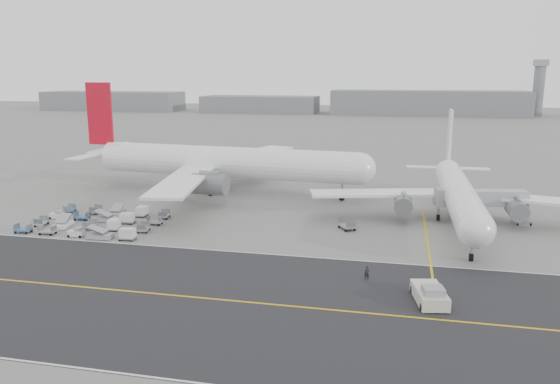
% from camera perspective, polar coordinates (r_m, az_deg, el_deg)
% --- Properties ---
extents(ground, '(700.00, 700.00, 0.00)m').
position_cam_1_polar(ground, '(78.38, -7.14, -5.52)').
color(ground, gray).
rests_on(ground, ground).
extents(taxiway, '(220.00, 59.00, 0.03)m').
position_cam_1_polar(taxiway, '(60.93, -8.34, -10.88)').
color(taxiway, '#2B2A2D').
rests_on(taxiway, ground).
extents(horizon_buildings, '(520.00, 28.00, 28.00)m').
position_cam_1_polar(horizon_buildings, '(331.07, 13.36, 7.86)').
color(horizon_buildings, gray).
rests_on(horizon_buildings, ground).
extents(control_tower, '(7.00, 7.00, 31.25)m').
position_cam_1_polar(control_tower, '(343.45, 25.41, 9.88)').
color(control_tower, gray).
rests_on(control_tower, ground).
extents(airliner_a, '(63.71, 62.80, 21.98)m').
position_cam_1_polar(airliner_a, '(111.22, -6.37, 3.16)').
color(airliner_a, white).
rests_on(airliner_a, ground).
extents(airliner_b, '(48.54, 49.07, 16.93)m').
position_cam_1_polar(airliner_b, '(93.15, 18.12, -0.06)').
color(airliner_b, white).
rests_on(airliner_b, ground).
extents(pushback_tug, '(4.01, 8.05, 2.27)m').
position_cam_1_polar(pushback_tug, '(60.84, 15.39, -10.30)').
color(pushback_tug, beige).
rests_on(pushback_tug, ground).
extents(jet_bridge, '(15.40, 5.33, 5.74)m').
position_cam_1_polar(jet_bridge, '(93.36, 20.40, -0.76)').
color(jet_bridge, gray).
rests_on(jet_bridge, ground).
extents(gse_cluster, '(27.09, 22.60, 1.83)m').
position_cam_1_polar(gse_cluster, '(92.54, -18.53, -3.29)').
color(gse_cluster, '#9B9AA0').
rests_on(gse_cluster, ground).
extents(stray_dolly, '(3.02, 3.36, 1.76)m').
position_cam_1_polar(stray_dolly, '(85.91, 6.99, -3.91)').
color(stray_dolly, silver).
rests_on(stray_dolly, ground).
extents(ground_crew_a, '(0.63, 0.42, 1.72)m').
position_cam_1_polar(ground_crew_a, '(65.69, 9.07, -8.35)').
color(ground_crew_a, black).
rests_on(ground_crew_a, ground).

